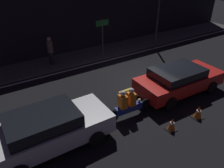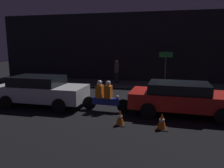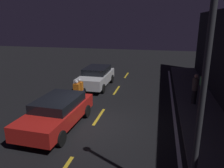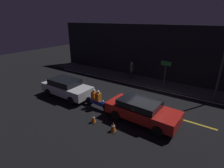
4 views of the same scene
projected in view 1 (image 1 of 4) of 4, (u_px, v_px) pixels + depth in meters
The scene contains 15 objects.
ground_plane at pixel (149, 82), 11.86m from camera, with size 56.00×56.00×0.00m, color black.
raised_curb at pixel (102, 52), 15.58m from camera, with size 28.00×2.29×0.11m.
building_front at pixel (91, 11), 15.21m from camera, with size 28.00×0.30×5.39m.
lane_dash_b at pixel (51, 116), 9.27m from camera, with size 2.00×0.14×0.01m.
lane_dash_c at pixel (135, 87), 11.39m from camera, with size 2.00×0.14×0.01m.
lane_dash_d at pixel (192, 67), 13.51m from camera, with size 2.00×0.14×0.01m.
lane_solid_kerb at pixel (112, 59), 14.58m from camera, with size 25.20×0.14×0.01m.
sedan_white at pixel (49, 129), 7.44m from camera, with size 4.25×1.93×1.44m.
taxi_red at pixel (179, 79), 10.59m from camera, with size 4.47×2.11×1.35m.
motorcycle at pixel (128, 105), 8.89m from camera, with size 2.22×0.41×1.37m.
traffic_cone_near at pixel (172, 124), 8.40m from camera, with size 0.39×0.39×0.57m.
traffic_cone_mid at pixel (198, 112), 9.05m from camera, with size 0.43×0.43×0.59m.
pedestrian at pixel (50, 51), 13.18m from camera, with size 0.34×0.34×1.73m.
shop_sign at pixel (102, 30), 14.20m from camera, with size 0.90×0.08×2.40m.
street_lamp at pixel (159, 3), 14.89m from camera, with size 0.28×0.28×5.76m.
Camera 1 is at (-7.33, -7.59, 5.79)m, focal length 35.00 mm.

